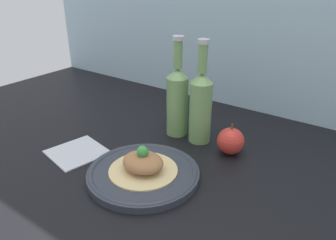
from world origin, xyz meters
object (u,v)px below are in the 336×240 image
cider_bottle_left (177,99)px  plate (143,173)px  apple (231,141)px  cider_bottle_right (201,104)px  plated_food (143,163)px

cider_bottle_left → plate: bearing=-74.9°
cider_bottle_left → apple: (18.82, -1.58, -7.75)cm
cider_bottle_right → apple: 13.36cm
cider_bottle_left → apple: 20.42cm
plate → cider_bottle_left: cider_bottle_left is taller
plated_food → apple: apple is taller
plated_food → apple: size_ratio=1.89×
plate → plated_food: bearing=-63.4°
cider_bottle_left → cider_bottle_right: bearing=0.0°
plate → cider_bottle_right: cider_bottle_right is taller
plate → apple: (12.20, 22.89, 2.66)cm
plated_food → cider_bottle_right: size_ratio=0.56×
plated_food → cider_bottle_left: bearing=105.1°
cider_bottle_right → apple: cider_bottle_right is taller
cider_bottle_right → cider_bottle_left: bearing=180.0°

